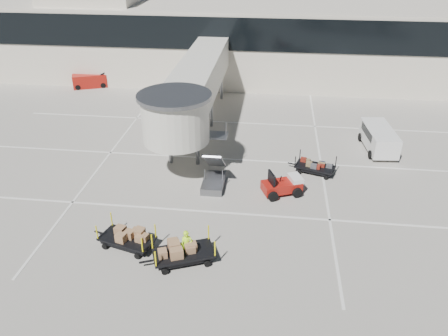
% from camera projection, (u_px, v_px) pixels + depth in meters
% --- Properties ---
extents(ground, '(140.00, 140.00, 0.00)m').
position_uv_depth(ground, '(226.00, 233.00, 24.82)').
color(ground, '#AFA89D').
rests_on(ground, ground).
extents(lane_markings, '(40.00, 30.00, 0.02)m').
position_uv_depth(lane_markings, '(231.00, 157.00, 32.99)').
color(lane_markings, silver).
rests_on(lane_markings, ground).
extents(terminal, '(64.00, 12.11, 15.20)m').
position_uv_depth(terminal, '(253.00, 41.00, 48.87)').
color(terminal, beige).
rests_on(terminal, ground).
extents(jet_bridge, '(5.70, 20.40, 6.03)m').
position_uv_depth(jet_bridge, '(193.00, 89.00, 33.81)').
color(jet_bridge, beige).
rests_on(jet_bridge, ground).
extents(baggage_tug, '(2.80, 2.37, 1.66)m').
position_uv_depth(baggage_tug, '(283.00, 186.00, 28.22)').
color(baggage_tug, maroon).
rests_on(baggage_tug, ground).
extents(suitcase_cart, '(3.38, 2.10, 1.30)m').
position_uv_depth(suitcase_cart, '(314.00, 167.00, 30.70)').
color(suitcase_cart, black).
rests_on(suitcase_cart, ground).
extents(box_cart_near, '(3.88, 2.61, 1.51)m').
position_uv_depth(box_cart_near, '(184.00, 253.00, 22.41)').
color(box_cart_near, black).
rests_on(box_cart_near, ground).
extents(box_cart_far, '(3.69, 2.21, 1.42)m').
position_uv_depth(box_cart_far, '(127.00, 238.00, 23.52)').
color(box_cart_far, black).
rests_on(box_cart_far, ground).
extents(ground_worker, '(0.69, 0.53, 1.70)m').
position_uv_depth(ground_worker, '(187.00, 245.00, 22.57)').
color(ground_worker, '#B6F619').
rests_on(ground_worker, ground).
extents(minivan, '(2.42, 4.83, 1.77)m').
position_uv_depth(minivan, '(378.00, 136.00, 33.74)').
color(minivan, silver).
rests_on(minivan, ground).
extents(belt_loader, '(4.07, 2.73, 1.84)m').
position_uv_depth(belt_loader, '(90.00, 81.00, 47.16)').
color(belt_loader, maroon).
rests_on(belt_loader, ground).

